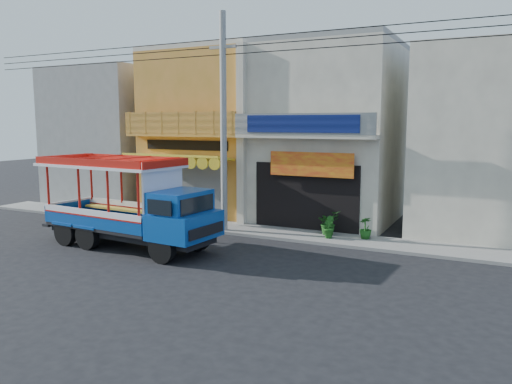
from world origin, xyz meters
TOP-DOWN VIEW (x-y plane):
  - ground at (0.00, 0.00)m, footprint 90.00×90.00m
  - sidewalk at (0.00, 4.00)m, footprint 30.00×2.00m
  - shophouse_left at (-4.00, 7.96)m, footprint 6.00×7.50m
  - shophouse_right at (2.00, 7.96)m, footprint 6.00×6.75m
  - party_pilaster at (-1.00, 4.85)m, footprint 0.35×0.30m
  - filler_building_left at (-11.00, 8.00)m, footprint 6.00×6.00m
  - filler_building_right at (9.00, 8.00)m, footprint 6.00×6.00m
  - utility_pole at (-0.85, 3.30)m, footprint 28.00×0.26m
  - songthaew_truck at (-2.34, -0.54)m, footprint 7.31×2.85m
  - green_sign at (-4.51, 4.28)m, footprint 0.67×0.37m
  - potted_plant_a at (3.18, 4.41)m, footprint 1.08×1.13m
  - potted_plant_b at (3.38, 3.83)m, footprint 0.57×0.60m
  - potted_plant_c at (4.72, 4.35)m, footprint 0.67×0.67m

SIDE VIEW (x-z plane):
  - ground at x=0.00m, z-range 0.00..0.00m
  - sidewalk at x=0.00m, z-range 0.00..0.12m
  - potted_plant_c at x=4.72m, z-range 0.12..0.97m
  - potted_plant_b at x=3.38m, z-range 0.12..0.98m
  - green_sign at x=-4.51m, z-range 0.04..1.06m
  - potted_plant_a at x=3.18m, z-range 0.12..1.09m
  - songthaew_truck at x=-2.34m, z-range -0.06..3.28m
  - filler_building_left at x=-11.00m, z-range 0.00..7.60m
  - filler_building_right at x=9.00m, z-range 0.00..7.60m
  - party_pilaster at x=-1.00m, z-range 0.00..8.00m
  - shophouse_right at x=2.00m, z-range -0.01..8.23m
  - shophouse_left at x=-4.00m, z-range -0.01..8.23m
  - utility_pole at x=-0.85m, z-range 0.53..9.53m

